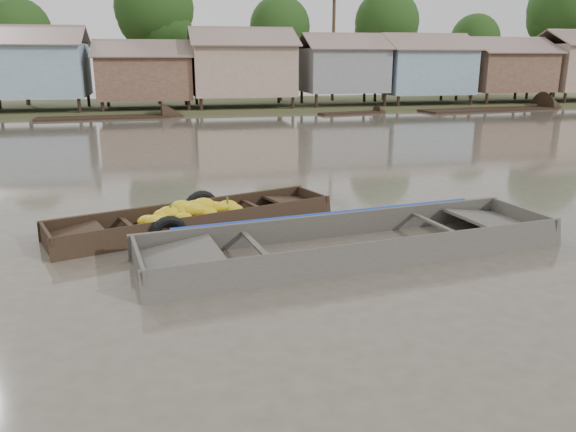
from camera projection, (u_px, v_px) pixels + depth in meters
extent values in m
plane|color=#50493D|center=(331.00, 264.00, 9.86)|extent=(120.00, 120.00, 0.00)
cube|color=#384723|center=(202.00, 107.00, 40.87)|extent=(120.00, 12.00, 0.50)
cube|color=#7A96A8|center=(34.00, 70.00, 34.70)|extent=(6.20, 5.20, 3.20)
cube|color=brown|center=(24.00, 35.00, 32.82)|extent=(6.60, 3.02, 1.28)
cube|color=brown|center=(34.00, 36.00, 35.46)|extent=(6.60, 3.02, 1.28)
cube|color=brown|center=(145.00, 78.00, 36.21)|extent=(5.80, 4.60, 2.70)
cube|color=brown|center=(143.00, 48.00, 34.55)|extent=(6.20, 2.67, 1.14)
cube|color=brown|center=(144.00, 49.00, 36.88)|extent=(6.20, 2.67, 1.14)
cube|color=gray|center=(242.00, 70.00, 37.37)|extent=(6.50, 5.30, 3.30)
cube|color=brown|center=(244.00, 36.00, 35.45)|extent=(6.90, 3.08, 1.31)
cube|color=brown|center=(239.00, 38.00, 38.14)|extent=(6.90, 3.08, 1.31)
cube|color=gray|center=(342.00, 70.00, 38.81)|extent=(5.40, 4.70, 2.90)
cube|color=brown|center=(349.00, 41.00, 37.10)|extent=(5.80, 2.73, 1.17)
cube|color=brown|center=(338.00, 42.00, 39.48)|extent=(5.80, 2.73, 1.17)
cube|color=#7A96A8|center=(423.00, 71.00, 40.06)|extent=(6.00, 5.00, 3.10)
cube|color=brown|center=(433.00, 41.00, 38.25)|extent=(6.40, 2.90, 1.24)
cube|color=brown|center=(416.00, 42.00, 40.79)|extent=(6.40, 2.90, 1.24)
cube|color=brown|center=(504.00, 71.00, 41.41)|extent=(5.70, 4.90, 2.80)
cube|color=brown|center=(518.00, 45.00, 39.65)|extent=(6.10, 2.85, 1.21)
cube|color=brown|center=(497.00, 46.00, 42.14)|extent=(6.10, 2.85, 1.21)
cube|color=brown|center=(573.00, 39.00, 43.37)|extent=(6.70, 2.96, 1.26)
cylinder|color=#473323|center=(25.00, 73.00, 38.69)|extent=(0.28, 0.28, 4.90)
sphere|color=#153511|center=(19.00, 30.00, 37.93)|extent=(4.20, 4.20, 4.20)
cylinder|color=#473323|center=(157.00, 62.00, 39.40)|extent=(0.28, 0.28, 6.30)
sphere|color=#153511|center=(154.00, 7.00, 38.41)|extent=(5.40, 5.40, 5.40)
cylinder|color=#473323|center=(280.00, 69.00, 42.32)|extent=(0.28, 0.28, 5.25)
sphere|color=#153511|center=(280.00, 27.00, 41.50)|extent=(4.50, 4.50, 4.50)
cylinder|color=#473323|center=(385.00, 66.00, 42.97)|extent=(0.28, 0.28, 5.60)
sphere|color=#153511|center=(387.00, 22.00, 42.09)|extent=(4.80, 4.80, 4.80)
cylinder|color=#473323|center=(472.00, 72.00, 45.68)|extent=(0.28, 0.28, 4.55)
sphere|color=#153511|center=(475.00, 39.00, 44.97)|extent=(3.90, 3.90, 3.90)
cylinder|color=#473323|center=(558.00, 59.00, 45.88)|extent=(0.28, 0.28, 6.65)
sphere|color=#153511|center=(564.00, 10.00, 44.84)|extent=(5.70, 5.70, 5.70)
cylinder|color=#473323|center=(333.00, 50.00, 42.29)|extent=(0.24, 0.24, 8.00)
cube|color=black|center=(196.00, 231.00, 12.01)|extent=(5.98, 3.00, 0.08)
cube|color=black|center=(185.00, 213.00, 12.47)|extent=(5.78, 2.12, 0.56)
cube|color=black|center=(208.00, 228.00, 11.41)|extent=(5.78, 2.12, 0.56)
cube|color=black|center=(312.00, 202.00, 13.42)|extent=(0.48, 1.26, 0.53)
cube|color=black|center=(294.00, 202.00, 13.15)|extent=(1.34, 1.41, 0.20)
cube|color=black|center=(47.00, 243.00, 10.46)|extent=(0.48, 1.26, 0.53)
cube|color=black|center=(76.00, 235.00, 10.70)|extent=(1.34, 1.41, 0.20)
cube|color=black|center=(129.00, 225.00, 11.21)|extent=(0.51, 1.23, 0.05)
cube|color=black|center=(255.00, 206.00, 12.62)|extent=(0.51, 1.23, 0.05)
ellipsoid|color=yellow|center=(184.00, 212.00, 12.04)|extent=(0.46, 0.39, 0.24)
ellipsoid|color=yellow|center=(177.00, 210.00, 12.00)|extent=(0.45, 0.38, 0.24)
ellipsoid|color=yellow|center=(163.00, 223.00, 11.35)|extent=(0.57, 0.48, 0.30)
ellipsoid|color=yellow|center=(194.00, 210.00, 11.68)|extent=(0.54, 0.45, 0.28)
ellipsoid|color=yellow|center=(163.00, 215.00, 11.60)|extent=(0.49, 0.41, 0.26)
ellipsoid|color=yellow|center=(158.00, 231.00, 11.19)|extent=(0.45, 0.38, 0.24)
ellipsoid|color=yellow|center=(182.00, 211.00, 11.88)|extent=(0.50, 0.42, 0.26)
ellipsoid|color=yellow|center=(186.00, 212.00, 11.70)|extent=(0.53, 0.44, 0.28)
ellipsoid|color=yellow|center=(203.00, 205.00, 11.91)|extent=(0.58, 0.49, 0.30)
ellipsoid|color=yellow|center=(169.00, 227.00, 11.32)|extent=(0.55, 0.46, 0.29)
ellipsoid|color=yellow|center=(201.00, 210.00, 12.35)|extent=(0.49, 0.41, 0.26)
ellipsoid|color=yellow|center=(182.00, 207.00, 11.76)|extent=(0.54, 0.45, 0.28)
ellipsoid|color=yellow|center=(151.00, 227.00, 11.40)|extent=(0.44, 0.37, 0.23)
ellipsoid|color=yellow|center=(233.00, 210.00, 12.18)|extent=(0.52, 0.44, 0.27)
ellipsoid|color=yellow|center=(184.00, 210.00, 11.98)|extent=(0.51, 0.42, 0.27)
ellipsoid|color=yellow|center=(219.00, 209.00, 12.51)|extent=(0.49, 0.41, 0.26)
ellipsoid|color=yellow|center=(148.00, 221.00, 11.54)|extent=(0.52, 0.43, 0.27)
ellipsoid|color=yellow|center=(202.00, 209.00, 12.41)|extent=(0.47, 0.39, 0.25)
ellipsoid|color=yellow|center=(201.00, 210.00, 11.83)|extent=(0.51, 0.43, 0.27)
ellipsoid|color=yellow|center=(191.00, 209.00, 11.97)|extent=(0.54, 0.45, 0.28)
ellipsoid|color=yellow|center=(247.00, 215.00, 12.14)|extent=(0.47, 0.40, 0.25)
ellipsoid|color=yellow|center=(228.00, 207.00, 12.53)|extent=(0.56, 0.47, 0.29)
ellipsoid|color=yellow|center=(183.00, 218.00, 11.47)|extent=(0.44, 0.37, 0.23)
ellipsoid|color=yellow|center=(207.00, 220.00, 11.68)|extent=(0.46, 0.38, 0.24)
ellipsoid|color=yellow|center=(169.00, 213.00, 11.66)|extent=(0.57, 0.48, 0.30)
ellipsoid|color=yellow|center=(195.00, 205.00, 11.96)|extent=(0.43, 0.36, 0.23)
ellipsoid|color=yellow|center=(213.00, 208.00, 12.03)|extent=(0.52, 0.44, 0.27)
ellipsoid|color=yellow|center=(166.00, 227.00, 11.29)|extent=(0.56, 0.47, 0.29)
ellipsoid|color=yellow|center=(207.00, 213.00, 11.83)|extent=(0.49, 0.41, 0.26)
ellipsoid|color=yellow|center=(220.00, 207.00, 11.98)|extent=(0.44, 0.37, 0.23)
ellipsoid|color=yellow|center=(155.00, 222.00, 11.43)|extent=(0.57, 0.48, 0.30)
ellipsoid|color=yellow|center=(168.00, 223.00, 11.39)|extent=(0.50, 0.42, 0.27)
cylinder|color=#3F6626|center=(171.00, 209.00, 11.59)|extent=(0.04, 0.04, 0.19)
cylinder|color=#3F6626|center=(205.00, 205.00, 11.97)|extent=(0.04, 0.04, 0.19)
cylinder|color=#3F6626|center=(227.00, 201.00, 12.23)|extent=(0.04, 0.04, 0.19)
torus|color=black|center=(201.00, 209.00, 12.75)|extent=(0.87, 0.46, 0.85)
torus|color=black|center=(169.00, 234.00, 10.91)|extent=(0.78, 0.43, 0.76)
cube|color=#413C37|center=(353.00, 256.00, 10.47)|extent=(7.93, 2.74, 0.08)
cube|color=#413C37|center=(332.00, 228.00, 11.25)|extent=(7.88, 1.28, 0.63)
cube|color=#413C37|center=(379.00, 259.00, 9.54)|extent=(7.88, 1.28, 0.63)
cube|color=#413C37|center=(521.00, 222.00, 11.69)|extent=(0.33, 1.93, 0.60)
cube|color=#413C37|center=(495.00, 221.00, 11.44)|extent=(1.57, 1.84, 0.25)
cube|color=#413C37|center=(139.00, 269.00, 9.10)|extent=(0.33, 1.93, 0.60)
cube|color=#413C37|center=(180.00, 259.00, 9.30)|extent=(1.57, 1.84, 0.25)
cube|color=#413C37|center=(258.00, 247.00, 9.74)|extent=(0.36, 1.86, 0.05)
cube|color=#413C37|center=(439.00, 226.00, 10.98)|extent=(0.36, 1.86, 0.05)
cube|color=#665E54|center=(353.00, 254.00, 10.46)|extent=(6.07, 2.33, 0.02)
cube|color=#1030A3|center=(331.00, 216.00, 11.24)|extent=(6.37, 0.99, 0.16)
torus|color=olive|center=(442.00, 247.00, 10.74)|extent=(0.44, 0.44, 0.06)
torus|color=olive|center=(442.00, 245.00, 10.73)|extent=(0.36, 0.36, 0.06)
cube|color=black|center=(350.00, 115.00, 35.61)|extent=(4.30, 1.73, 0.35)
cube|color=black|center=(103.00, 119.00, 32.95)|extent=(7.51, 2.15, 0.35)
cube|color=black|center=(489.00, 111.00, 38.06)|extent=(10.14, 3.53, 0.35)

